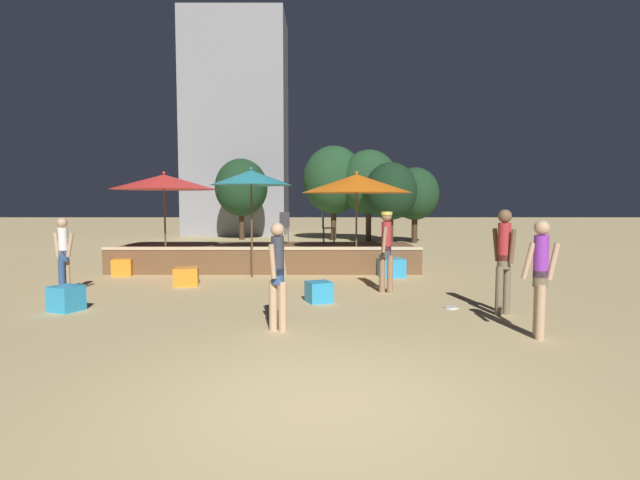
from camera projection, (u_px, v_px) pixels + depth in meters
name	position (u px, v px, depth m)	size (l,w,h in m)	color
ground_plane	(322.00, 405.00, 4.84)	(120.00, 120.00, 0.00)	tan
wooden_deck	(266.00, 257.00, 14.83)	(8.66, 2.79, 0.76)	brown
patio_umbrella_0	(162.00, 182.00, 13.31)	(2.80, 2.80, 2.79)	brown
patio_umbrella_1	(355.00, 184.00, 13.34)	(2.97, 2.97, 2.79)	brown
patio_umbrella_2	(249.00, 178.00, 12.87)	(2.11, 2.11, 2.87)	brown
cube_seat_0	(317.00, 292.00, 9.82)	(0.58, 0.58, 0.41)	#2D9EDB
cube_seat_1	(390.00, 268.00, 13.16)	(0.70, 0.70, 0.49)	#2D9EDB
cube_seat_2	(121.00, 267.00, 13.36)	(0.58, 0.58, 0.45)	orange
cube_seat_3	(185.00, 277.00, 11.77)	(0.64, 0.64, 0.43)	orange
cube_seat_4	(64.00, 299.00, 9.01)	(0.62, 0.62, 0.46)	#2D9EDB
person_0	(276.00, 273.00, 7.58)	(0.28, 0.49, 1.66)	tan
person_1	(385.00, 246.00, 10.81)	(0.29, 0.52, 1.77)	#997051
person_2	(538.00, 275.00, 7.18)	(0.52, 0.29, 1.71)	tan
person_3	(502.00, 256.00, 8.67)	(0.31, 0.49, 1.84)	#72664C
person_4	(61.00, 254.00, 10.49)	(0.48, 0.29, 1.64)	#2D4C7F
bistro_chair_0	(281.00, 224.00, 15.18)	(0.47, 0.47, 0.90)	#47474C
bistro_chair_1	(324.00, 225.00, 14.59)	(0.40, 0.40, 0.90)	#2D3338
frisbee_disc	(450.00, 307.00, 9.25)	(0.26, 0.26, 0.03)	white
background_tree_0	(332.00, 180.00, 25.70)	(3.17, 3.17, 4.86)	#3D2B1C
background_tree_1	(413.00, 194.00, 23.97)	(2.29, 2.29, 3.64)	#3D2B1C
background_tree_2	(367.00, 182.00, 25.09)	(2.96, 2.96, 4.60)	#3D2B1C
background_tree_3	(240.00, 188.00, 26.09)	(2.74, 2.74, 4.24)	#3D2B1C
background_tree_4	(389.00, 191.00, 22.79)	(2.39, 2.39, 3.79)	#3D2B1C
distant_building	(235.00, 127.00, 30.20)	(5.99, 4.25, 13.00)	gray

